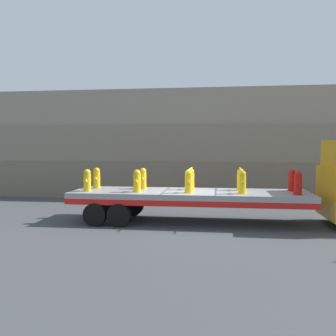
{
  "coord_description": "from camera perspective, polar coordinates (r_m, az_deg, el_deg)",
  "views": [
    {
      "loc": [
        1.09,
        -13.72,
        2.78
      ],
      "look_at": [
        -0.81,
        0.0,
        2.01
      ],
      "focal_mm": 40.0,
      "sensor_mm": 36.0,
      "label": 1
    }
  ],
  "objects": [
    {
      "name": "fire_hydrant_red_far_4",
      "position": [
        14.55,
        18.36,
        -1.81
      ],
      "size": [
        0.33,
        0.54,
        0.82
      ],
      "color": "red",
      "rests_on": "flatbed_trailer"
    },
    {
      "name": "fire_hydrant_yellow_far_3",
      "position": [
        14.33,
        10.99,
        -1.78
      ],
      "size": [
        0.33,
        0.54,
        0.82
      ],
      "color": "gold",
      "rests_on": "flatbed_trailer"
    },
    {
      "name": "fire_hydrant_red_near_4",
      "position": [
        13.51,
        19.19,
        -2.2
      ],
      "size": [
        0.33,
        0.54,
        0.82
      ],
      "color": "red",
      "rests_on": "flatbed_trailer"
    },
    {
      "name": "cargo_strap_middle",
      "position": [
        13.77,
        11.12,
        -0.2
      ],
      "size": [
        0.05,
        2.63,
        0.01
      ],
      "color": "yellow",
      "rests_on": "fire_hydrant_yellow_near_3"
    },
    {
      "name": "fire_hydrant_yellow_far_2",
      "position": [
        14.35,
        3.5,
        -1.72
      ],
      "size": [
        0.33,
        0.54,
        0.82
      ],
      "color": "gold",
      "rests_on": "flatbed_trailer"
    },
    {
      "name": "fire_hydrant_yellow_near_2",
      "position": [
        13.29,
        3.15,
        -2.12
      ],
      "size": [
        0.33,
        0.54,
        0.82
      ],
      "color": "gold",
      "rests_on": "flatbed_trailer"
    },
    {
      "name": "fire_hydrant_yellow_near_1",
      "position": [
        13.57,
        -4.75,
        -2.01
      ],
      "size": [
        0.33,
        0.54,
        0.82
      ],
      "color": "gold",
      "rests_on": "flatbed_trailer"
    },
    {
      "name": "fire_hydrant_yellow_near_3",
      "position": [
        13.27,
        11.23,
        -2.18
      ],
      "size": [
        0.33,
        0.54,
        0.82
      ],
      "color": "gold",
      "rests_on": "flatbed_trailer"
    },
    {
      "name": "fire_hydrant_yellow_far_0",
      "position": [
        15.11,
        -10.8,
        -1.53
      ],
      "size": [
        0.33,
        0.54,
        0.82
      ],
      "color": "gold",
      "rests_on": "flatbed_trailer"
    },
    {
      "name": "ground_plane",
      "position": [
        14.05,
        3.31,
        -8.24
      ],
      "size": [
        120.0,
        120.0,
        0.0
      ],
      "primitive_type": "plane",
      "color": "#3F4244"
    },
    {
      "name": "flatbed_trailer",
      "position": [
        13.93,
        1.56,
        -4.36
      ],
      "size": [
        8.68,
        2.54,
        1.16
      ],
      "color": "gray",
      "rests_on": "ground_plane"
    },
    {
      "name": "fire_hydrant_yellow_near_0",
      "position": [
        14.1,
        -12.2,
        -1.88
      ],
      "size": [
        0.33,
        0.54,
        0.82
      ],
      "color": "gold",
      "rests_on": "flatbed_trailer"
    },
    {
      "name": "fire_hydrant_yellow_far_1",
      "position": [
        14.61,
        -3.83,
        -1.64
      ],
      "size": [
        0.33,
        0.54,
        0.82
      ],
      "color": "gold",
      "rests_on": "flatbed_trailer"
    },
    {
      "name": "rock_cliff",
      "position": [
        21.08,
        4.93,
        3.64
      ],
      "size": [
        60.0,
        3.3,
        5.9
      ],
      "color": "#706656",
      "rests_on": "ground_plane"
    },
    {
      "name": "cargo_strap_rear",
      "position": [
        13.79,
        3.34,
        -0.14
      ],
      "size": [
        0.05,
        2.63,
        0.01
      ],
      "color": "yellow",
      "rests_on": "fire_hydrant_yellow_near_2"
    }
  ]
}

